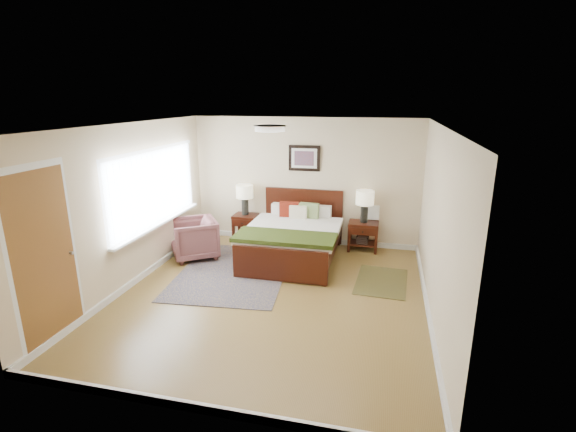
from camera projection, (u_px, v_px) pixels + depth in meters
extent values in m
plane|color=brown|center=(272.00, 295.00, 6.25)|extent=(5.00, 5.00, 0.00)
cube|color=beige|center=(305.00, 182.00, 8.25)|extent=(4.50, 0.04, 2.50)
cube|color=beige|center=(193.00, 293.00, 3.57)|extent=(4.50, 0.04, 2.50)
cube|color=beige|center=(130.00, 206.00, 6.40)|extent=(0.04, 5.00, 2.50)
cube|color=beige|center=(438.00, 226.00, 5.41)|extent=(0.04, 5.00, 2.50)
cube|color=white|center=(270.00, 125.00, 5.56)|extent=(4.50, 5.00, 0.02)
cube|color=silver|center=(154.00, 187.00, 7.01)|extent=(0.02, 2.72, 1.32)
cube|color=silver|center=(155.00, 187.00, 7.01)|extent=(0.01, 2.60, 1.20)
cube|color=silver|center=(160.00, 223.00, 7.17)|extent=(0.10, 2.72, 0.04)
cube|color=silver|center=(44.00, 257.00, 4.80)|extent=(0.01, 1.00, 2.18)
cube|color=brown|center=(45.00, 260.00, 4.81)|extent=(0.01, 0.90, 2.10)
cylinder|color=#999999|center=(71.00, 253.00, 5.18)|extent=(0.04, 0.04, 0.04)
cylinder|color=white|center=(270.00, 129.00, 5.57)|extent=(0.40, 0.40, 0.07)
cylinder|color=beige|center=(270.00, 126.00, 5.56)|extent=(0.44, 0.44, 0.01)
cube|color=#381408|center=(304.00, 215.00, 8.40)|extent=(1.56, 0.06, 1.09)
cube|color=#381408|center=(280.00, 265.00, 6.63)|extent=(1.56, 0.06, 0.55)
cube|color=#381408|center=(254.00, 240.00, 7.71)|extent=(0.06, 1.95, 0.18)
cube|color=#381408|center=(334.00, 247.00, 7.39)|extent=(0.06, 1.95, 0.18)
cube|color=silver|center=(293.00, 237.00, 7.51)|extent=(1.46, 1.93, 0.21)
cube|color=silver|center=(292.00, 231.00, 7.38)|extent=(1.64, 1.70, 0.10)
cube|color=#303710|center=(285.00, 237.00, 6.88)|extent=(1.68, 0.70, 0.07)
cube|color=silver|center=(284.00, 210.00, 8.21)|extent=(0.49, 0.18, 0.25)
cube|color=silver|center=(319.00, 212.00, 8.06)|extent=(0.49, 0.18, 0.25)
cube|color=#63170B|center=(289.00, 210.00, 8.06)|extent=(0.38, 0.17, 0.31)
cube|color=olive|center=(309.00, 211.00, 7.97)|extent=(0.38, 0.16, 0.31)
cube|color=beige|center=(298.00, 213.00, 7.94)|extent=(0.33, 0.13, 0.27)
cube|color=black|center=(304.00, 158.00, 8.10)|extent=(0.62, 0.03, 0.50)
cube|color=silver|center=(304.00, 158.00, 8.08)|extent=(0.50, 0.01, 0.38)
cube|color=#A52D23|center=(304.00, 158.00, 8.07)|extent=(0.38, 0.01, 0.28)
cube|color=#381408|center=(245.00, 216.00, 8.49)|extent=(0.47, 0.42, 0.05)
cube|color=#381408|center=(233.00, 231.00, 8.44)|extent=(0.05, 0.05, 0.51)
cube|color=#381408|center=(253.00, 232.00, 8.35)|extent=(0.05, 0.05, 0.51)
cube|color=#381408|center=(239.00, 225.00, 8.78)|extent=(0.05, 0.05, 0.51)
cube|color=#381408|center=(258.00, 227.00, 8.69)|extent=(0.05, 0.05, 0.51)
cube|color=#381408|center=(242.00, 223.00, 8.33)|extent=(0.41, 0.03, 0.14)
cube|color=#381408|center=(364.00, 224.00, 7.96)|extent=(0.57, 0.42, 0.05)
cube|color=#381408|center=(349.00, 239.00, 7.93)|extent=(0.05, 0.05, 0.52)
cube|color=#381408|center=(376.00, 241.00, 7.82)|extent=(0.05, 0.05, 0.52)
cube|color=#381408|center=(351.00, 233.00, 8.27)|extent=(0.05, 0.05, 0.52)
cube|color=#381408|center=(377.00, 235.00, 8.16)|extent=(0.05, 0.05, 0.52)
cube|color=#381408|center=(363.00, 232.00, 7.81)|extent=(0.51, 0.03, 0.14)
cube|color=#381408|center=(363.00, 243.00, 8.07)|extent=(0.51, 0.36, 0.03)
cube|color=black|center=(363.00, 242.00, 8.07)|extent=(0.21, 0.26, 0.03)
cube|color=black|center=(363.00, 240.00, 8.06)|extent=(0.21, 0.26, 0.03)
cube|color=black|center=(363.00, 238.00, 8.05)|extent=(0.21, 0.26, 0.03)
cube|color=black|center=(363.00, 236.00, 8.04)|extent=(0.21, 0.26, 0.03)
cube|color=black|center=(363.00, 235.00, 8.03)|extent=(0.21, 0.26, 0.03)
cylinder|color=black|center=(245.00, 207.00, 8.44)|extent=(0.14, 0.14, 0.32)
cylinder|color=black|center=(245.00, 198.00, 8.39)|extent=(0.02, 0.02, 0.06)
cylinder|color=beige|center=(245.00, 191.00, 8.35)|extent=(0.34, 0.34, 0.26)
cylinder|color=black|center=(364.00, 214.00, 7.91)|extent=(0.14, 0.14, 0.32)
cylinder|color=black|center=(365.00, 205.00, 7.86)|extent=(0.02, 0.02, 0.06)
cylinder|color=beige|center=(365.00, 198.00, 7.82)|extent=(0.34, 0.34, 0.26)
imported|color=brown|center=(194.00, 238.00, 7.65)|extent=(1.10, 1.10, 0.73)
cube|color=#0C0E3C|center=(234.00, 272.00, 7.08)|extent=(1.98, 2.64, 0.01)
cube|color=black|center=(381.00, 281.00, 6.71)|extent=(0.86, 1.22, 0.01)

